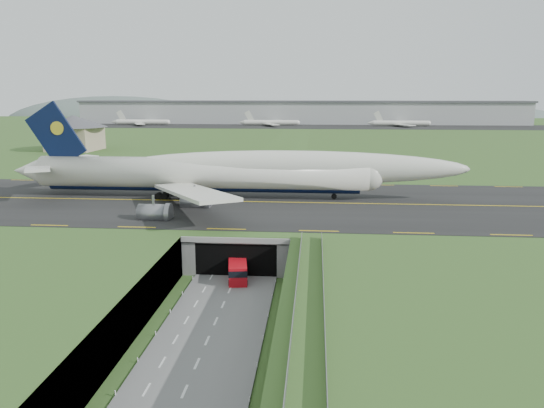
{
  "coord_description": "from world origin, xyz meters",
  "views": [
    {
      "loc": [
        11.39,
        -65.22,
        26.39
      ],
      "look_at": [
        4.3,
        20.0,
        8.51
      ],
      "focal_mm": 35.0,
      "sensor_mm": 36.0,
      "label": 1
    }
  ],
  "objects": [
    {
      "name": "ground",
      "position": [
        0.0,
        0.0,
        0.0
      ],
      "size": [
        900.0,
        900.0,
        0.0
      ],
      "primitive_type": "plane",
      "color": "#344F1F",
      "rests_on": "ground"
    },
    {
      "name": "airfield_deck",
      "position": [
        0.0,
        0.0,
        3.0
      ],
      "size": [
        800.0,
        800.0,
        6.0
      ],
      "primitive_type": "cube",
      "color": "gray",
      "rests_on": "ground"
    },
    {
      "name": "trench_road",
      "position": [
        0.0,
        -7.5,
        0.1
      ],
      "size": [
        12.0,
        75.0,
        0.2
      ],
      "primitive_type": "cube",
      "color": "slate",
      "rests_on": "ground"
    },
    {
      "name": "taxiway",
      "position": [
        0.0,
        33.0,
        6.09
      ],
      "size": [
        800.0,
        44.0,
        0.18
      ],
      "primitive_type": "cube",
      "color": "black",
      "rests_on": "airfield_deck"
    },
    {
      "name": "tunnel_portal",
      "position": [
        0.0,
        16.71,
        3.33
      ],
      "size": [
        17.0,
        22.3,
        6.0
      ],
      "color": "gray",
      "rests_on": "ground"
    },
    {
      "name": "guideway",
      "position": [
        11.0,
        -19.11,
        5.32
      ],
      "size": [
        3.0,
        53.0,
        7.05
      ],
      "color": "#A8A8A3",
      "rests_on": "ground"
    },
    {
      "name": "jumbo_jet",
      "position": [
        -4.73,
        36.88,
        11.25
      ],
      "size": [
        90.55,
        59.04,
        19.53
      ],
      "rotation": [
        0.0,
        0.0,
        -0.0
      ],
      "color": "silver",
      "rests_on": "ground"
    },
    {
      "name": "shuttle_tram",
      "position": [
        0.49,
        6.42,
        1.57
      ],
      "size": [
        3.66,
        7.23,
        2.84
      ],
      "rotation": [
        0.0,
        0.0,
        0.16
      ],
      "color": "red",
      "rests_on": "ground"
    },
    {
      "name": "service_building",
      "position": [
        -75.82,
        120.77,
        13.55
      ],
      "size": [
        24.52,
        24.52,
        12.75
      ],
      "rotation": [
        0.0,
        0.0,
        -0.05
      ],
      "color": "tan",
      "rests_on": "ground"
    },
    {
      "name": "cargo_terminal",
      "position": [
        -0.18,
        299.41,
        13.96
      ],
      "size": [
        320.0,
        67.0,
        15.6
      ],
      "color": "#B2B2B2",
      "rests_on": "ground"
    },
    {
      "name": "distant_hills",
      "position": [
        64.38,
        430.0,
        -4.0
      ],
      "size": [
        700.0,
        91.0,
        60.0
      ],
      "color": "#506059",
      "rests_on": "ground"
    }
  ]
}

